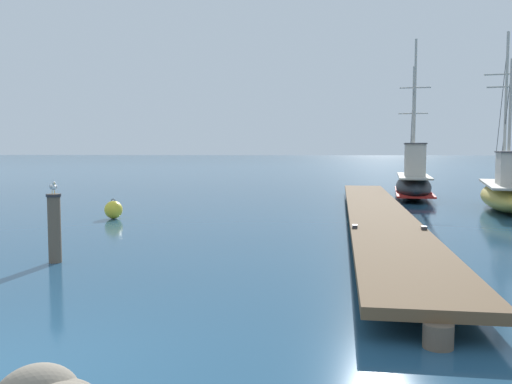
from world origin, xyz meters
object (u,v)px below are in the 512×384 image
object	(u,v)px
mooring_piling	(54,227)
mooring_buoy	(113,210)
perched_seagull	(53,187)
fishing_boat_1	(509,191)
fishing_boat_5	(413,182)

from	to	relation	value
mooring_piling	mooring_buoy	distance (m)	7.19
mooring_piling	perched_seagull	distance (m)	0.82
fishing_boat_1	fishing_boat_5	world-z (taller)	fishing_boat_5
fishing_boat_5	mooring_piling	size ratio (longest dim) A/B	5.70
fishing_boat_1	perched_seagull	world-z (taller)	fishing_boat_1
fishing_boat_1	mooring_piling	world-z (taller)	fishing_boat_1
fishing_boat_5	mooring_buoy	size ratio (longest dim) A/B	12.02
mooring_piling	perched_seagull	world-z (taller)	perched_seagull
perched_seagull	mooring_buoy	bearing A→B (deg)	99.56
fishing_boat_5	mooring_piling	distance (m)	18.82
fishing_boat_1	mooring_piling	distance (m)	16.80
fishing_boat_5	perched_seagull	bearing A→B (deg)	-123.69
fishing_boat_1	fishing_boat_5	distance (m)	5.61
fishing_boat_1	mooring_piling	bearing A→B (deg)	-140.60
fishing_boat_1	fishing_boat_5	bearing A→B (deg)	116.98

